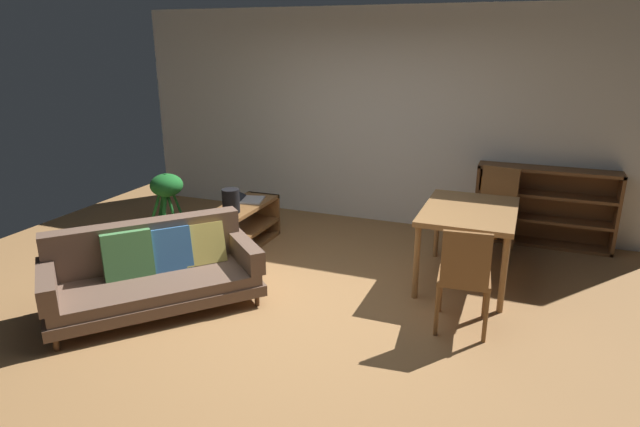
{
  "coord_description": "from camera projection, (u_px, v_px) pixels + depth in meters",
  "views": [
    {
      "loc": [
        1.77,
        -3.97,
        2.3
      ],
      "look_at": [
        0.07,
        0.33,
        0.8
      ],
      "focal_mm": 30.13,
      "sensor_mm": 36.0,
      "label": 1
    }
  ],
  "objects": [
    {
      "name": "ground_plane",
      "position": [
        299.0,
        307.0,
        4.84
      ],
      "size": [
        8.16,
        8.16,
        0.0
      ],
      "primitive_type": "plane",
      "color": "#9E7042"
    },
    {
      "name": "dining_table",
      "position": [
        469.0,
        217.0,
        5.17
      ],
      "size": [
        0.86,
        1.18,
        0.76
      ],
      "color": "olive",
      "rests_on": "ground_plane"
    },
    {
      "name": "bookshelf",
      "position": [
        534.0,
        205.0,
        6.27
      ],
      "size": [
        1.54,
        0.3,
        0.92
      ],
      "color": "brown",
      "rests_on": "ground_plane"
    },
    {
      "name": "open_laptop",
      "position": [
        246.0,
        198.0,
        6.29
      ],
      "size": [
        0.5,
        0.4,
        0.11
      ],
      "color": "silver",
      "rests_on": "media_console"
    },
    {
      "name": "potted_floor_plant",
      "position": [
        168.0,
        203.0,
        6.42
      ],
      "size": [
        0.46,
        0.41,
        0.81
      ],
      "color": "#9E9389",
      "rests_on": "ground_plane"
    },
    {
      "name": "dining_chair_far",
      "position": [
        495.0,
        205.0,
        6.0
      ],
      "size": [
        0.53,
        0.52,
        0.95
      ],
      "color": "brown",
      "rests_on": "ground_plane"
    },
    {
      "name": "dining_chair_near",
      "position": [
        465.0,
        274.0,
        4.3
      ],
      "size": [
        0.46,
        0.49,
        0.91
      ],
      "color": "brown",
      "rests_on": "ground_plane"
    },
    {
      "name": "fabric_couch",
      "position": [
        153.0,
        270.0,
        4.81
      ],
      "size": [
        1.82,
        1.89,
        0.73
      ],
      "color": "#56351E",
      "rests_on": "ground_plane"
    },
    {
      "name": "media_console",
      "position": [
        241.0,
        228.0,
        6.16
      ],
      "size": [
        0.42,
        1.18,
        0.51
      ],
      "color": "brown",
      "rests_on": "ground_plane"
    },
    {
      "name": "back_wall_panel",
      "position": [
        383.0,
        118.0,
        6.81
      ],
      "size": [
        6.8,
        0.1,
        2.7
      ],
      "primitive_type": "cube",
      "color": "silver",
      "rests_on": "ground_plane"
    },
    {
      "name": "desk_speaker",
      "position": [
        231.0,
        201.0,
        5.82
      ],
      "size": [
        0.19,
        0.19,
        0.26
      ],
      "color": "black",
      "rests_on": "media_console"
    }
  ]
}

